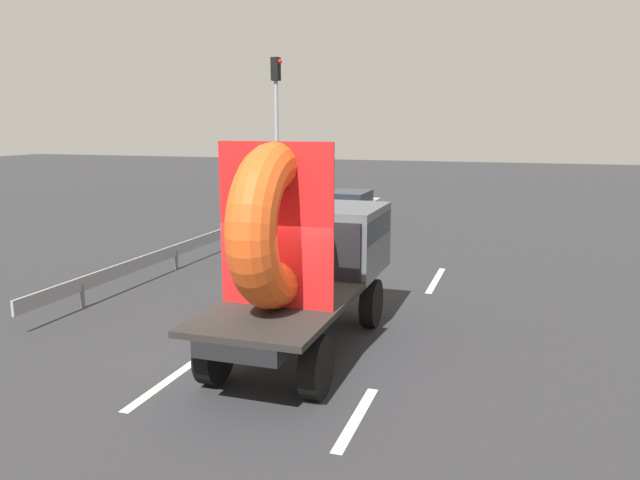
# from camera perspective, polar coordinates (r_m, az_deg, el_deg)

# --- Properties ---
(ground_plane) EXTENTS (120.00, 120.00, 0.00)m
(ground_plane) POSITION_cam_1_polar(r_m,az_deg,el_deg) (10.76, -4.76, -11.43)
(ground_plane) COLOR #28282B
(flatbed_truck) EXTENTS (2.02, 5.60, 3.79)m
(flatbed_truck) POSITION_cam_1_polar(r_m,az_deg,el_deg) (11.16, -1.02, -0.80)
(flatbed_truck) COLOR black
(flatbed_truck) RESTS_ON ground_plane
(distant_sedan) EXTENTS (1.70, 3.96, 1.29)m
(distant_sedan) POSITION_cam_1_polar(r_m,az_deg,el_deg) (25.83, 2.79, 3.23)
(distant_sedan) COLOR black
(distant_sedan) RESTS_ON ground_plane
(traffic_light) EXTENTS (0.42, 0.36, 6.66)m
(traffic_light) POSITION_cam_1_polar(r_m,az_deg,el_deg) (25.30, -4.06, 11.19)
(traffic_light) COLOR gray
(traffic_light) RESTS_ON ground_plane
(guardrail) EXTENTS (0.10, 15.76, 0.71)m
(guardrail) POSITION_cam_1_polar(r_m,az_deg,el_deg) (19.46, -10.23, 0.12)
(guardrail) COLOR gray
(guardrail) RESTS_ON ground_plane
(lane_dash_left_near) EXTENTS (0.16, 2.68, 0.01)m
(lane_dash_left_near) POSITION_cam_1_polar(r_m,az_deg,el_deg) (10.51, -13.44, -12.22)
(lane_dash_left_near) COLOR beige
(lane_dash_left_near) RESTS_ON ground_plane
(lane_dash_left_far) EXTENTS (0.16, 2.09, 0.01)m
(lane_dash_left_far) POSITION_cam_1_polar(r_m,az_deg,el_deg) (17.25, 0.12, -2.85)
(lane_dash_left_far) COLOR beige
(lane_dash_left_far) RESTS_ON ground_plane
(lane_dash_right_near) EXTENTS (0.16, 2.00, 0.01)m
(lane_dash_right_near) POSITION_cam_1_polar(r_m,az_deg,el_deg) (8.95, 3.40, -16.17)
(lane_dash_right_near) COLOR beige
(lane_dash_right_near) RESTS_ON ground_plane
(lane_dash_right_far) EXTENTS (0.16, 2.74, 0.01)m
(lane_dash_right_far) POSITION_cam_1_polar(r_m,az_deg,el_deg) (16.50, 10.71, -3.67)
(lane_dash_right_far) COLOR beige
(lane_dash_right_far) RESTS_ON ground_plane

